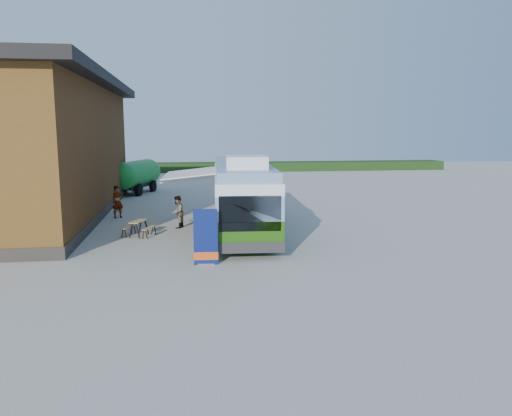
{
  "coord_description": "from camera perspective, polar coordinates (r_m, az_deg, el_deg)",
  "views": [
    {
      "loc": [
        -2.05,
        -18.4,
        4.7
      ],
      "look_at": [
        0.87,
        2.31,
        1.4
      ],
      "focal_mm": 35.0,
      "sensor_mm": 36.0,
      "label": 1
    }
  ],
  "objects": [
    {
      "name": "banner",
      "position": [
        17.51,
        -5.77,
        -3.92
      ],
      "size": [
        0.86,
        0.21,
        1.98
      ],
      "rotation": [
        0.0,
        0.0,
        -0.06
      ],
      "color": "#0B1858",
      "rests_on": "ground"
    },
    {
      "name": "bus",
      "position": [
        23.52,
        -1.67,
        1.77
      ],
      "size": [
        3.23,
        12.08,
        3.67
      ],
      "rotation": [
        0.0,
        0.0,
        -0.06
      ],
      "color": "#2F6E12",
      "rests_on": "ground"
    },
    {
      "name": "person_b",
      "position": [
        24.23,
        -8.96,
        -0.45
      ],
      "size": [
        0.8,
        0.91,
        1.56
      ],
      "primitive_type": "imported",
      "rotation": [
        0.0,
        0.0,
        -1.89
      ],
      "color": "#999999",
      "rests_on": "ground"
    },
    {
      "name": "barn",
      "position": [
        29.65,
        -24.73,
        6.01
      ],
      "size": [
        9.6,
        21.2,
        7.5
      ],
      "color": "brown",
      "rests_on": "ground"
    },
    {
      "name": "awning",
      "position": [
        23.29,
        -6.84,
        3.91
      ],
      "size": [
        2.87,
        4.33,
        0.52
      ],
      "rotation": [
        0.0,
        0.0,
        -0.06
      ],
      "color": "white",
      "rests_on": "ground"
    },
    {
      "name": "slurry_tanker",
      "position": [
        37.97,
        -13.55,
        3.73
      ],
      "size": [
        3.35,
        6.29,
        2.43
      ],
      "rotation": [
        0.0,
        0.0,
        -0.33
      ],
      "color": "#198B2D",
      "rests_on": "ground"
    },
    {
      "name": "picnic_table",
      "position": [
        22.71,
        -13.26,
        -1.88
      ],
      "size": [
        1.53,
        1.45,
        0.7
      ],
      "rotation": [
        0.0,
        0.0,
        -0.37
      ],
      "color": "tan",
      "rests_on": "ground"
    },
    {
      "name": "ground",
      "position": [
        19.1,
        -1.63,
        -5.28
      ],
      "size": [
        100.0,
        100.0,
        0.0
      ],
      "primitive_type": "plane",
      "color": "#BCB7AD",
      "rests_on": "ground"
    },
    {
      "name": "hedge",
      "position": [
        57.44,
        2.08,
        4.78
      ],
      "size": [
        40.0,
        3.0,
        1.0
      ],
      "primitive_type": "cube",
      "color": "#264419",
      "rests_on": "ground"
    },
    {
      "name": "person_a",
      "position": [
        27.68,
        -15.53,
        0.68
      ],
      "size": [
        0.75,
        0.68,
        1.73
      ],
      "primitive_type": "imported",
      "rotation": [
        0.0,
        0.0,
        0.54
      ],
      "color": "#999999",
      "rests_on": "ground"
    }
  ]
}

